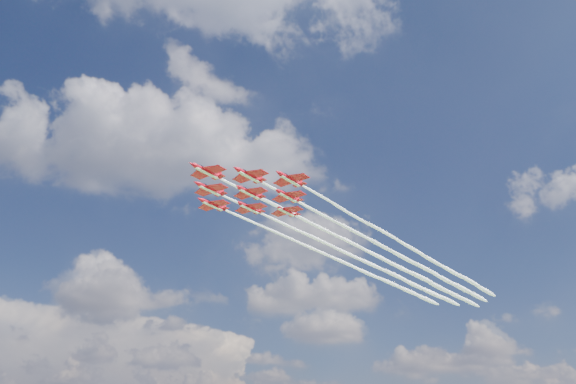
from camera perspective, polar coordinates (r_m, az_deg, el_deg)
The scene contains 9 objects.
jet_lead at distance 208.32m, azimuth 6.16°, elevation -5.05°, with size 107.26×113.88×3.05m.
jet_row2_port at distance 212.18m, azimuth 9.17°, elevation -5.24°, with size 107.26×113.88×3.05m.
jet_row2_starb at distance 219.25m, azimuth 5.69°, elevation -6.06°, with size 107.26×113.88×3.05m.
jet_row3_port at distance 216.60m, azimuth 12.07°, elevation -5.41°, with size 107.26×113.88×3.05m.
jet_row3_centre at distance 223.02m, azimuth 8.57°, elevation -6.22°, with size 107.26×113.88×3.05m.
jet_row3_starb at distance 230.26m, azimuth 5.27°, elevation -6.97°, with size 107.26×113.88×3.05m.
jet_row4_port at distance 227.33m, azimuth 11.35°, elevation -6.36°, with size 107.26×113.88×3.05m.
jet_row4_starb at distance 233.94m, azimuth 8.03°, elevation -7.11°, with size 107.26×113.88×3.05m.
jet_tail at distance 238.15m, azimuth 10.69°, elevation -7.24°, with size 107.26×113.88×3.05m.
Camera 1 is at (-6.64, -153.58, 4.00)m, focal length 35.00 mm.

